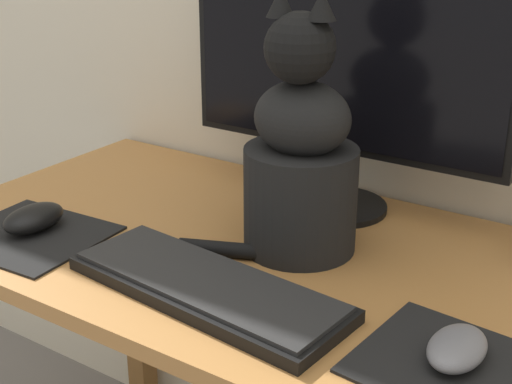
{
  "coord_description": "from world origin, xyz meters",
  "views": [
    {
      "loc": [
        0.49,
        -0.82,
        1.18
      ],
      "look_at": [
        -0.01,
        -0.06,
        0.82
      ],
      "focal_mm": 50.0,
      "sensor_mm": 36.0,
      "label": 1
    }
  ],
  "objects_px": {
    "monitor": "(343,70)",
    "cat": "(300,159)",
    "keyboard": "(207,286)",
    "computer_mouse_left": "(34,218)",
    "computer_mouse_right": "(457,348)"
  },
  "relations": [
    {
      "from": "monitor",
      "to": "cat",
      "type": "xyz_separation_m",
      "value": [
        0.02,
        -0.17,
        -0.1
      ]
    },
    {
      "from": "keyboard",
      "to": "computer_mouse_left",
      "type": "bearing_deg",
      "value": -175.52
    },
    {
      "from": "monitor",
      "to": "cat",
      "type": "relative_size",
      "value": 1.46
    },
    {
      "from": "computer_mouse_left",
      "to": "computer_mouse_right",
      "type": "height_order",
      "value": "computer_mouse_left"
    },
    {
      "from": "keyboard",
      "to": "cat",
      "type": "height_order",
      "value": "cat"
    },
    {
      "from": "cat",
      "to": "computer_mouse_left",
      "type": "bearing_deg",
      "value": -156.8
    },
    {
      "from": "monitor",
      "to": "computer_mouse_right",
      "type": "distance_m",
      "value": 0.5
    },
    {
      "from": "keyboard",
      "to": "computer_mouse_right",
      "type": "height_order",
      "value": "computer_mouse_right"
    },
    {
      "from": "computer_mouse_left",
      "to": "computer_mouse_right",
      "type": "xyz_separation_m",
      "value": [
        0.68,
        0.03,
        -0.0
      ]
    },
    {
      "from": "computer_mouse_right",
      "to": "keyboard",
      "type": "bearing_deg",
      "value": -174.36
    },
    {
      "from": "keyboard",
      "to": "cat",
      "type": "distance_m",
      "value": 0.23
    },
    {
      "from": "monitor",
      "to": "computer_mouse_left",
      "type": "height_order",
      "value": "monitor"
    },
    {
      "from": "monitor",
      "to": "keyboard",
      "type": "xyz_separation_m",
      "value": [
        -0.01,
        -0.35,
        -0.23
      ]
    },
    {
      "from": "monitor",
      "to": "computer_mouse_left",
      "type": "relative_size",
      "value": 5.25
    },
    {
      "from": "computer_mouse_right",
      "to": "cat",
      "type": "height_order",
      "value": "cat"
    }
  ]
}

